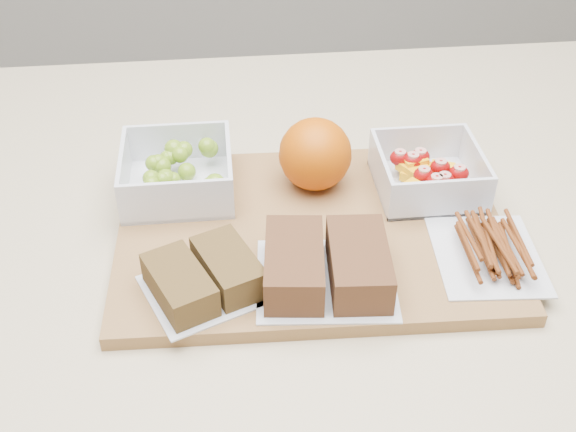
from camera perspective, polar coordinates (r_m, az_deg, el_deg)
The scene contains 7 objects.
cutting_board at distance 0.79m, azimuth 1.87°, elevation -1.28°, with size 0.42×0.30×0.02m, color olive.
grape_container at distance 0.84m, azimuth -8.55°, elevation 3.37°, with size 0.12×0.12×0.05m.
fruit_container at distance 0.85m, azimuth 10.97°, elevation 3.24°, with size 0.12×0.12×0.05m.
orange at distance 0.83m, azimuth 2.16°, elevation 4.91°, with size 0.08×0.08×0.08m, color #C45104.
sandwich_bag_left at distance 0.71m, azimuth -6.62°, elevation -4.80°, with size 0.14×0.13×0.03m.
sandwich_bag_center at distance 0.71m, azimuth 3.05°, elevation -3.89°, with size 0.15×0.13×0.04m.
pretzel_bag at distance 0.77m, azimuth 15.60°, elevation -2.31°, with size 0.12×0.14×0.03m.
Camera 1 is at (-0.07, -0.61, 1.41)m, focal length 45.00 mm.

